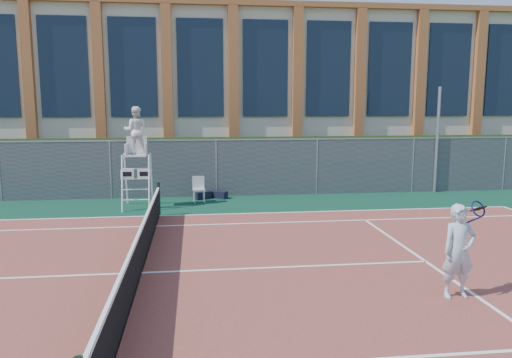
{
  "coord_description": "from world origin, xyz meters",
  "views": [
    {
      "loc": [
        1.21,
        -10.45,
        3.62
      ],
      "look_at": [
        2.85,
        3.0,
        1.55
      ],
      "focal_mm": 35.0,
      "sensor_mm": 36.0,
      "label": 1
    }
  ],
  "objects": [
    {
      "name": "ground",
      "position": [
        0.0,
        0.0,
        0.0
      ],
      "size": [
        120.0,
        120.0,
        0.0
      ],
      "primitive_type": "plane",
      "color": "#233814"
    },
    {
      "name": "apron",
      "position": [
        0.0,
        1.0,
        0.01
      ],
      "size": [
        36.0,
        20.0,
        0.01
      ],
      "primitive_type": "cube",
      "color": "#0C3723",
      "rests_on": "ground"
    },
    {
      "name": "tennis_court",
      "position": [
        0.0,
        0.0,
        0.02
      ],
      "size": [
        23.77,
        10.97,
        0.02
      ],
      "primitive_type": "cube",
      "color": "brown",
      "rests_on": "apron"
    },
    {
      "name": "tennis_net",
      "position": [
        0.0,
        0.0,
        0.54
      ],
      "size": [
        0.1,
        11.3,
        1.1
      ],
      "color": "black",
      "rests_on": "ground"
    },
    {
      "name": "fence",
      "position": [
        0.0,
        8.8,
        1.1
      ],
      "size": [
        40.0,
        0.06,
        2.2
      ],
      "primitive_type": null,
      "color": "#595E60",
      "rests_on": "ground"
    },
    {
      "name": "hedge",
      "position": [
        0.0,
        10.0,
        1.1
      ],
      "size": [
        40.0,
        1.4,
        2.2
      ],
      "primitive_type": "cube",
      "color": "black",
      "rests_on": "ground"
    },
    {
      "name": "building",
      "position": [
        0.0,
        17.95,
        4.15
      ],
      "size": [
        45.0,
        10.6,
        8.22
      ],
      "color": "beige",
      "rests_on": "ground"
    },
    {
      "name": "steel_pole",
      "position": [
        10.93,
        8.7,
        2.13
      ],
      "size": [
        0.12,
        0.12,
        4.27
      ],
      "primitive_type": "cylinder",
      "color": "#9EA0A5",
      "rests_on": "ground"
    },
    {
      "name": "umpire_chair",
      "position": [
        -0.82,
        7.05,
        2.59
      ],
      "size": [
        0.99,
        1.52,
        3.55
      ],
      "color": "white",
      "rests_on": "ground"
    },
    {
      "name": "plastic_chair",
      "position": [
        1.3,
        7.76,
        0.57
      ],
      "size": [
        0.48,
        0.48,
        0.95
      ],
      "color": "silver",
      "rests_on": "apron"
    },
    {
      "name": "sports_bag_near",
      "position": [
        1.46,
        8.3,
        0.15
      ],
      "size": [
        0.69,
        0.58,
        0.28
      ],
      "primitive_type": "cube",
      "rotation": [
        0.0,
        0.0,
        0.57
      ],
      "color": "black",
      "rests_on": "apron"
    },
    {
      "name": "sports_bag_far",
      "position": [
        2.06,
        8.41,
        0.14
      ],
      "size": [
        0.7,
        0.61,
        0.26
      ],
      "primitive_type": "cube",
      "rotation": [
        0.0,
        0.0,
        -0.6
      ],
      "color": "black",
      "rests_on": "apron"
    },
    {
      "name": "tennis_player",
      "position": [
        6.01,
        -2.06,
        0.92
      ],
      "size": [
        0.99,
        0.68,
        1.77
      ],
      "color": "#AEC0D1",
      "rests_on": "tennis_court"
    }
  ]
}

